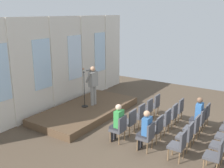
# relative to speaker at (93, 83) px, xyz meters

# --- Properties ---
(ground_plane) EXTENTS (13.52, 13.52, 0.00)m
(ground_plane) POSITION_rel_speaker_xyz_m (-0.45, -3.68, -1.30)
(ground_plane) COLOR brown
(rear_partition) EXTENTS (10.03, 0.14, 4.08)m
(rear_partition) POSITION_rel_speaker_xyz_m (-0.41, 1.52, 0.75)
(rear_partition) COLOR silver
(rear_partition) RESTS_ON ground
(stage_platform) EXTENTS (4.76, 2.39, 0.30)m
(stage_platform) POSITION_rel_speaker_xyz_m (-0.45, 0.03, -1.15)
(stage_platform) COLOR brown
(stage_platform) RESTS_ON ground
(speaker) EXTENTS (0.51, 0.69, 1.72)m
(speaker) POSITION_rel_speaker_xyz_m (0.00, 0.00, 0.00)
(speaker) COLOR gray
(speaker) RESTS_ON stage_platform
(mic_stand) EXTENTS (0.28, 0.28, 1.55)m
(mic_stand) POSITION_rel_speaker_xyz_m (-0.41, 0.15, -0.66)
(mic_stand) COLOR black
(mic_stand) RESTS_ON stage_platform
(chair_r0_c0) EXTENTS (0.46, 0.44, 0.94)m
(chair_r0_c0) POSITION_rel_speaker_xyz_m (-1.84, -2.50, -0.76)
(chair_r0_c0) COLOR olive
(chair_r0_c0) RESTS_ON ground
(audience_r0_c0) EXTENTS (0.36, 0.39, 1.34)m
(audience_r0_c0) POSITION_rel_speaker_xyz_m (-1.84, -2.42, -0.55)
(audience_r0_c0) COLOR #2D2D33
(audience_r0_c0) RESTS_ON ground
(chair_r0_c1) EXTENTS (0.46, 0.44, 0.94)m
(chair_r0_c1) POSITION_rel_speaker_xyz_m (-1.14, -2.50, -0.76)
(chair_r0_c1) COLOR olive
(chair_r0_c1) RESTS_ON ground
(chair_r0_c2) EXTENTS (0.46, 0.44, 0.94)m
(chair_r0_c2) POSITION_rel_speaker_xyz_m (-0.45, -2.50, -0.76)
(chair_r0_c2) COLOR olive
(chair_r0_c2) RESTS_ON ground
(chair_r0_c3) EXTENTS (0.46, 0.44, 0.94)m
(chair_r0_c3) POSITION_rel_speaker_xyz_m (0.25, -2.50, -0.76)
(chair_r0_c3) COLOR olive
(chair_r0_c3) RESTS_ON ground
(chair_r0_c4) EXTENTS (0.46, 0.44, 0.94)m
(chair_r0_c4) POSITION_rel_speaker_xyz_m (0.95, -2.50, -0.76)
(chair_r0_c4) COLOR olive
(chair_r0_c4) RESTS_ON ground
(chair_r1_c0) EXTENTS (0.46, 0.44, 0.94)m
(chair_r1_c0) POSITION_rel_speaker_xyz_m (-1.84, -3.52, -0.76)
(chair_r1_c0) COLOR olive
(chair_r1_c0) RESTS_ON ground
(audience_r1_c0) EXTENTS (0.36, 0.39, 1.34)m
(audience_r1_c0) POSITION_rel_speaker_xyz_m (-1.84, -3.44, -0.55)
(audience_r1_c0) COLOR #2D2D33
(audience_r1_c0) RESTS_ON ground
(chair_r1_c1) EXTENTS (0.46, 0.44, 0.94)m
(chair_r1_c1) POSITION_rel_speaker_xyz_m (-1.14, -3.52, -0.76)
(chair_r1_c1) COLOR olive
(chair_r1_c1) RESTS_ON ground
(chair_r1_c2) EXTENTS (0.46, 0.44, 0.94)m
(chair_r1_c2) POSITION_rel_speaker_xyz_m (-0.45, -3.52, -0.76)
(chair_r1_c2) COLOR olive
(chair_r1_c2) RESTS_ON ground
(chair_r1_c3) EXTENTS (0.46, 0.44, 0.94)m
(chair_r1_c3) POSITION_rel_speaker_xyz_m (0.25, -3.52, -0.76)
(chair_r1_c3) COLOR olive
(chair_r1_c3) RESTS_ON ground
(chair_r1_c4) EXTENTS (0.46, 0.44, 0.94)m
(chair_r1_c4) POSITION_rel_speaker_xyz_m (0.95, -3.52, -0.76)
(chair_r1_c4) COLOR olive
(chair_r1_c4) RESTS_ON ground
(chair_r2_c0) EXTENTS (0.46, 0.44, 0.94)m
(chair_r2_c0) POSITION_rel_speaker_xyz_m (-1.84, -4.54, -0.76)
(chair_r2_c0) COLOR olive
(chair_r2_c0) RESTS_ON ground
(chair_r2_c1) EXTENTS (0.46, 0.44, 0.94)m
(chair_r2_c1) POSITION_rel_speaker_xyz_m (-1.14, -4.54, -0.76)
(chair_r2_c1) COLOR olive
(chair_r2_c1) RESTS_ON ground
(chair_r2_c2) EXTENTS (0.46, 0.44, 0.94)m
(chair_r2_c2) POSITION_rel_speaker_xyz_m (-0.45, -4.54, -0.76)
(chair_r2_c2) COLOR olive
(chair_r2_c2) RESTS_ON ground
(chair_r2_c3) EXTENTS (0.46, 0.44, 0.94)m
(chair_r2_c3) POSITION_rel_speaker_xyz_m (0.25, -4.54, -0.76)
(chair_r2_c3) COLOR olive
(chair_r2_c3) RESTS_ON ground
(audience_r2_c3) EXTENTS (0.36, 0.39, 1.37)m
(audience_r2_c3) POSITION_rel_speaker_xyz_m (0.25, -4.46, -0.54)
(audience_r2_c3) COLOR #2D2D33
(audience_r2_c3) RESTS_ON ground
(chair_r2_c4) EXTENTS (0.46, 0.44, 0.94)m
(chair_r2_c4) POSITION_rel_speaker_xyz_m (0.95, -4.54, -0.76)
(chair_r2_c4) COLOR olive
(chair_r2_c4) RESTS_ON ground
(chair_r3_c0) EXTENTS (0.46, 0.44, 0.94)m
(chair_r3_c0) POSITION_rel_speaker_xyz_m (-1.84, -5.56, -0.76)
(chair_r3_c0) COLOR olive
(chair_r3_c0) RESTS_ON ground
(chair_r3_c1) EXTENTS (0.46, 0.44, 0.94)m
(chair_r3_c1) POSITION_rel_speaker_xyz_m (-1.14, -5.56, -0.76)
(chair_r3_c1) COLOR olive
(chair_r3_c1) RESTS_ON ground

